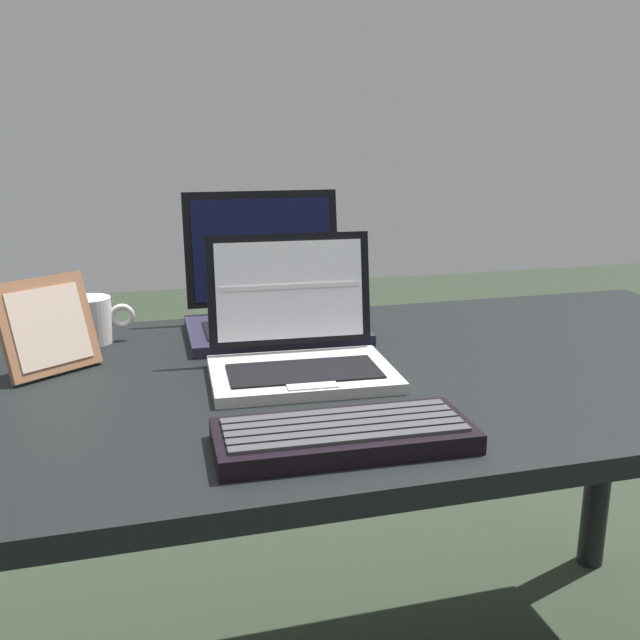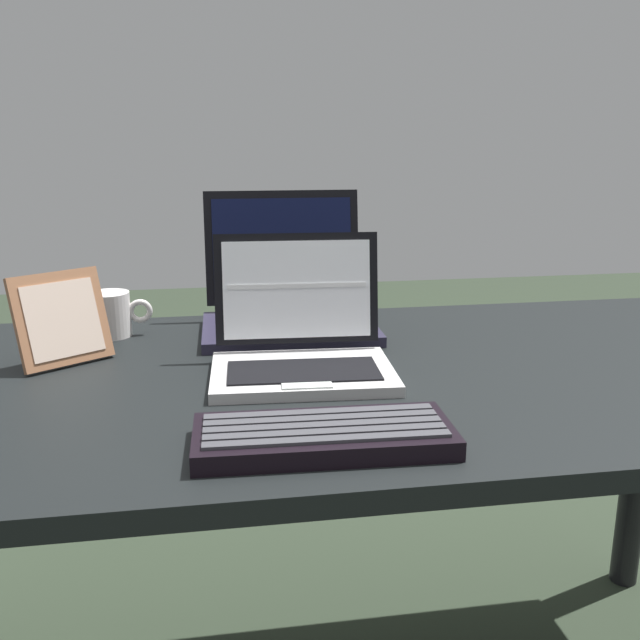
# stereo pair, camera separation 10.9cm
# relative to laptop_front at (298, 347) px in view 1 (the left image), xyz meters

# --- Properties ---
(desk) EXTENTS (1.69, 0.80, 0.72)m
(desk) POSITION_rel_laptop_front_xyz_m (0.08, -0.00, -0.14)
(desk) COLOR black
(desk) RESTS_ON ground
(laptop_front) EXTENTS (0.30, 0.25, 0.22)m
(laptop_front) POSITION_rel_laptop_front_xyz_m (0.00, 0.00, 0.00)
(laptop_front) COLOR #B5B3B2
(laptop_front) RESTS_ON desk
(laptop_rear) EXTENTS (0.34, 0.28, 0.26)m
(laptop_rear) POSITION_rel_laptop_front_xyz_m (0.01, 0.27, 0.01)
(laptop_rear) COLOR #242134
(laptop_rear) RESTS_ON desk
(external_keyboard) EXTENTS (0.33, 0.14, 0.03)m
(external_keyboard) POSITION_rel_laptop_front_xyz_m (-0.01, -0.28, -0.03)
(external_keyboard) COLOR black
(external_keyboard) RESTS_ON desk
(photo_frame) EXTENTS (0.16, 0.13, 0.16)m
(photo_frame) POSITION_rel_laptop_front_xyz_m (-0.39, 0.11, 0.03)
(photo_frame) COLOR #946141
(photo_frame) RESTS_ON desk
(coffee_mug) EXTENTS (0.12, 0.08, 0.09)m
(coffee_mug) POSITION_rel_laptop_front_xyz_m (-0.33, 0.27, -0.00)
(coffee_mug) COLOR silver
(coffee_mug) RESTS_ON desk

